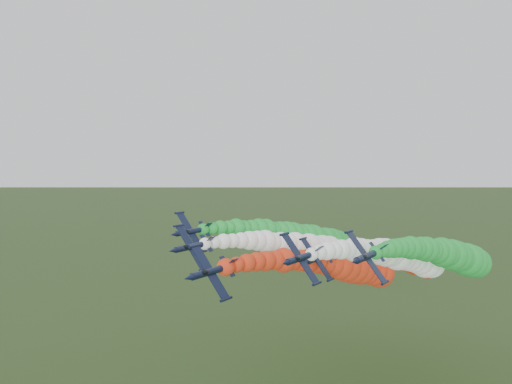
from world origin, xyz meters
TOP-DOWN VIEW (x-y plane):
  - jet_lead at (-3.24, 25.96)m, footprint 12.43×65.37m
  - jet_inner_left at (-15.50, 36.27)m, footprint 12.56×65.50m
  - jet_inner_right at (5.35, 37.19)m, footprint 12.38×65.31m
  - jet_outer_left at (-21.98, 44.05)m, footprint 13.05×65.98m
  - jet_outer_right at (15.22, 41.85)m, footprint 12.54×65.47m
  - jet_trail at (0.35, 54.62)m, footprint 13.08×66.01m

SIDE VIEW (x-z plane):
  - jet_trail at x=0.35m, z-range 19.21..37.25m
  - jet_lead at x=-3.24m, z-range 21.95..39.34m
  - jet_inner_left at x=-15.50m, z-range 22.90..40.41m
  - jet_inner_right at x=5.35m, z-range 23.22..40.56m
  - jet_outer_right at x=15.22m, z-range 23.62..41.11m
  - jet_outer_left at x=-21.98m, z-range 23.86..41.85m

